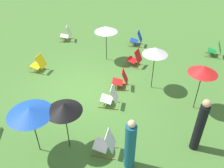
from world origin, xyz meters
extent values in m
plane|color=#477A33|center=(0.00, 0.00, 0.00)|extent=(40.00, 40.00, 0.00)
cube|color=olive|center=(-0.74, 1.42, 0.02)|extent=(0.10, 0.76, 0.04)
cube|color=olive|center=(-0.30, 1.45, 0.02)|extent=(0.10, 0.76, 0.04)
cube|color=red|center=(-0.51, 1.34, 0.27)|extent=(0.52, 0.47, 0.13)
cube|color=red|center=(-0.54, 1.63, 0.55)|extent=(0.50, 0.29, 0.57)
cylinder|color=olive|center=(-0.49, 1.14, 0.20)|extent=(0.44, 0.07, 0.03)
cube|color=olive|center=(-1.27, -2.43, 0.02)|extent=(0.11, 0.76, 0.04)
cube|color=olive|center=(-0.83, -2.48, 0.02)|extent=(0.11, 0.76, 0.04)
cube|color=yellow|center=(-1.06, -2.56, 0.27)|extent=(0.52, 0.48, 0.13)
cube|color=yellow|center=(-1.03, -2.26, 0.55)|extent=(0.50, 0.29, 0.57)
cylinder|color=olive|center=(-1.08, -2.75, 0.20)|extent=(0.44, 0.07, 0.03)
cube|color=olive|center=(0.45, 1.21, 0.02)|extent=(0.04, 0.76, 0.04)
cube|color=olive|center=(0.89, 1.22, 0.02)|extent=(0.04, 0.76, 0.04)
cube|color=white|center=(0.67, 1.12, 0.27)|extent=(0.48, 0.44, 0.13)
cube|color=white|center=(0.67, 1.42, 0.55)|extent=(0.48, 0.25, 0.57)
cylinder|color=olive|center=(0.68, 0.92, 0.20)|extent=(0.44, 0.03, 0.03)
cube|color=olive|center=(-2.61, 1.87, 0.02)|extent=(0.26, 0.74, 0.04)
cube|color=olive|center=(-2.19, 1.73, 0.02)|extent=(0.26, 0.74, 0.04)
cube|color=red|center=(-2.43, 1.70, 0.27)|extent=(0.59, 0.56, 0.13)
cube|color=red|center=(-2.34, 1.99, 0.55)|extent=(0.53, 0.38, 0.57)
cylinder|color=olive|center=(-2.49, 1.51, 0.20)|extent=(0.43, 0.16, 0.03)
cube|color=olive|center=(-4.75, 1.66, 0.02)|extent=(0.07, 0.76, 0.04)
cube|color=olive|center=(-4.31, 1.64, 0.02)|extent=(0.07, 0.76, 0.04)
cube|color=#1947B7|center=(-4.53, 1.55, 0.27)|extent=(0.50, 0.45, 0.13)
cube|color=#1947B7|center=(-4.52, 1.85, 0.55)|extent=(0.49, 0.27, 0.57)
cylinder|color=olive|center=(-4.54, 1.35, 0.20)|extent=(0.44, 0.05, 0.03)
cube|color=olive|center=(-4.59, -2.38, 0.02)|extent=(0.22, 0.75, 0.04)
cube|color=olive|center=(-4.16, -2.28, 0.02)|extent=(0.22, 0.75, 0.04)
cube|color=white|center=(-4.35, -2.43, 0.27)|extent=(0.57, 0.54, 0.13)
cube|color=white|center=(-4.42, -2.14, 0.55)|extent=(0.53, 0.36, 0.57)
cylinder|color=olive|center=(-4.30, -2.62, 0.20)|extent=(0.43, 0.13, 0.03)
cube|color=olive|center=(2.63, 1.52, 0.02)|extent=(0.06, 0.76, 0.04)
cube|color=olive|center=(3.07, 1.51, 0.02)|extent=(0.06, 0.76, 0.04)
cube|color=white|center=(2.84, 1.41, 0.27)|extent=(0.49, 0.45, 0.13)
cube|color=white|center=(2.85, 1.71, 0.55)|extent=(0.49, 0.26, 0.57)
cylinder|color=olive|center=(2.84, 1.21, 0.20)|extent=(0.44, 0.04, 0.03)
cube|color=olive|center=(-4.30, 5.72, 0.02)|extent=(0.17, 0.76, 0.04)
cube|color=olive|center=(-3.87, 5.65, 0.02)|extent=(0.17, 0.76, 0.04)
cube|color=#148C38|center=(-4.10, 5.59, 0.27)|extent=(0.55, 0.51, 0.13)
cube|color=#148C38|center=(-4.05, 5.88, 0.55)|extent=(0.52, 0.33, 0.57)
cylinder|color=olive|center=(-4.14, 5.39, 0.20)|extent=(0.44, 0.10, 0.03)
cylinder|color=black|center=(2.84, 0.39, 0.86)|extent=(0.03, 0.03, 1.72)
cone|color=black|center=(2.84, 0.39, 1.62)|extent=(1.04, 1.04, 0.26)
cylinder|color=black|center=(-2.70, 0.39, 0.86)|extent=(0.03, 0.03, 1.72)
cone|color=white|center=(-2.70, 0.39, 1.61)|extent=(1.09, 1.09, 0.26)
cylinder|color=black|center=(3.16, -0.46, 0.85)|extent=(0.03, 0.03, 1.70)
cone|color=#194CB2|center=(3.16, -0.46, 1.61)|extent=(1.28, 1.28, 0.22)
cylinder|color=black|center=(0.21, 4.38, 0.91)|extent=(0.03, 0.03, 1.81)
cone|color=red|center=(0.21, 4.38, 1.70)|extent=(1.02, 1.02, 0.29)
cylinder|color=black|center=(-0.78, 2.73, 0.91)|extent=(0.03, 0.03, 1.83)
cone|color=white|center=(-0.78, 2.73, 1.71)|extent=(0.99, 0.99, 0.28)
cylinder|color=black|center=(2.14, 4.23, 0.85)|extent=(0.30, 0.30, 1.70)
sphere|color=tan|center=(2.14, 4.23, 1.80)|extent=(0.23, 0.23, 0.23)
cylinder|color=#195972|center=(3.17, 2.33, 0.79)|extent=(0.42, 0.42, 1.59)
sphere|color=beige|center=(3.17, 2.33, 1.68)|extent=(0.21, 0.21, 0.21)
camera|label=1|loc=(7.42, 2.65, 6.00)|focal=38.06mm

